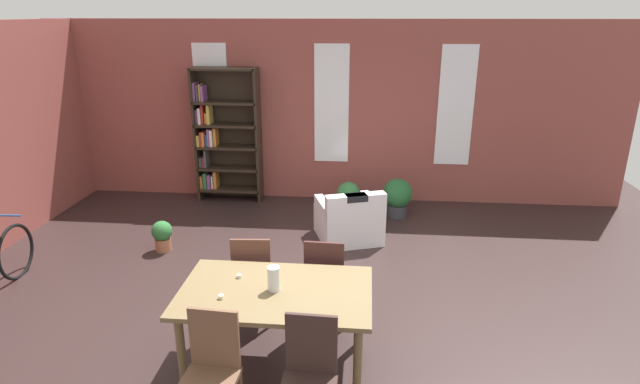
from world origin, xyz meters
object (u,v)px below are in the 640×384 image
(potted_plant_corner, at_px, (348,195))
(potted_plant_window, at_px, (162,235))
(dining_chair_near_left, at_px, (211,370))
(dining_chair_near_right, at_px, (309,376))
(dining_table, at_px, (276,300))
(potted_plant_by_shelf, at_px, (397,196))
(armchair_white, at_px, (349,220))
(vase_on_table, at_px, (274,279))
(dining_chair_far_left, at_px, (253,275))
(dining_chair_far_right, at_px, (325,278))
(bookshelf_tall, at_px, (223,136))

(potted_plant_corner, distance_m, potted_plant_window, 2.89)
(dining_chair_near_left, bearing_deg, potted_plant_corner, 79.82)
(dining_chair_near_right, distance_m, dining_chair_near_left, 0.72)
(dining_table, distance_m, potted_plant_corner, 3.91)
(dining_chair_near_right, distance_m, potted_plant_window, 3.71)
(dining_chair_near_left, bearing_deg, potted_plant_by_shelf, 70.44)
(armchair_white, height_order, potted_plant_window, armchair_white)
(vase_on_table, height_order, dining_chair_near_right, vase_on_table)
(potted_plant_window, bearing_deg, potted_plant_by_shelf, 25.81)
(vase_on_table, relative_size, dining_chair_far_left, 0.22)
(armchair_white, bearing_deg, dining_chair_near_left, -104.03)
(potted_plant_by_shelf, xyz_separation_m, potted_plant_window, (-3.12, -1.51, -0.10))
(dining_chair_far_left, bearing_deg, potted_plant_window, 136.24)
(dining_chair_far_left, xyz_separation_m, potted_plant_by_shelf, (1.58, 2.99, -0.19))
(dining_chair_far_right, bearing_deg, dining_chair_near_right, -89.78)
(dining_chair_far_right, height_order, potted_plant_window, dining_chair_far_right)
(dining_chair_near_right, xyz_separation_m, dining_chair_near_left, (-0.72, -0.00, 0.00))
(dining_chair_near_left, relative_size, potted_plant_by_shelf, 1.59)
(dining_chair_near_right, height_order, potted_plant_by_shelf, dining_chair_near_right)
(vase_on_table, bearing_deg, dining_table, 0.00)
(armchair_white, bearing_deg, potted_plant_window, -166.41)
(dining_chair_far_left, bearing_deg, potted_plant_corner, 75.33)
(armchair_white, relative_size, potted_plant_by_shelf, 1.70)
(potted_plant_window, bearing_deg, vase_on_table, -49.32)
(dining_chair_far_right, relative_size, armchair_white, 0.94)
(potted_plant_by_shelf, distance_m, potted_plant_window, 3.47)
(dining_chair_far_left, relative_size, dining_chair_near_left, 1.00)
(potted_plant_corner, bearing_deg, dining_chair_near_right, -91.26)
(dining_chair_near_right, height_order, potted_plant_corner, dining_chair_near_right)
(dining_table, bearing_deg, potted_plant_corner, 83.12)
(dining_table, xyz_separation_m, dining_chair_near_right, (0.37, -0.72, -0.17))
(dining_chair_near_right, bearing_deg, potted_plant_corner, 88.74)
(dining_chair_far_right, height_order, armchair_white, dining_chair_far_right)
(vase_on_table, xyz_separation_m, potted_plant_by_shelf, (1.23, 3.71, -0.56))
(vase_on_table, height_order, potted_plant_by_shelf, vase_on_table)
(vase_on_table, bearing_deg, dining_chair_far_right, 62.76)
(dining_chair_far_right, xyz_separation_m, dining_chair_far_left, (-0.72, 0.00, 0.00))
(dining_chair_near_left, distance_m, potted_plant_window, 3.32)
(bookshelf_tall, height_order, armchair_white, bookshelf_tall)
(dining_table, distance_m, armchair_white, 2.87)
(dining_chair_far_left, xyz_separation_m, dining_chair_near_right, (0.72, -1.44, 0.00))
(armchair_white, height_order, potted_plant_by_shelf, armchair_white)
(dining_chair_far_right, bearing_deg, potted_plant_corner, 88.07)
(bookshelf_tall, bearing_deg, dining_chair_near_right, -68.37)
(dining_table, xyz_separation_m, potted_plant_corner, (0.47, 3.86, -0.43))
(dining_chair_far_right, height_order, potted_plant_by_shelf, dining_chair_far_right)
(dining_chair_near_right, height_order, armchair_white, dining_chair_near_right)
(vase_on_table, relative_size, armchair_white, 0.21)
(dining_table, xyz_separation_m, armchair_white, (0.52, 2.79, -0.41))
(dining_chair_near_left, distance_m, potted_plant_corner, 4.66)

